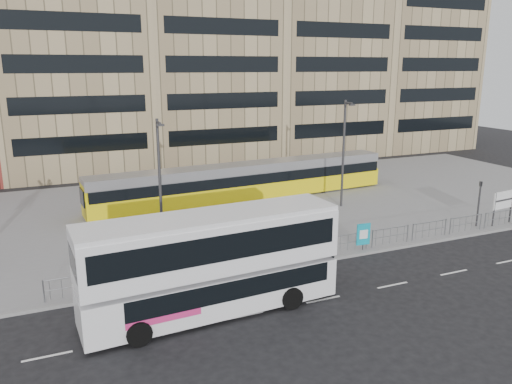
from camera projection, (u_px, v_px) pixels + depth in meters
name	position (u px, v px, depth m)	size (l,w,h in m)	color
ground	(317.00, 263.00, 27.70)	(120.00, 120.00, 0.00)	black
plaza	(239.00, 207.00, 38.38)	(64.00, 24.00, 0.15)	slate
kerb	(317.00, 261.00, 27.73)	(64.00, 0.25, 0.17)	gray
building_row	(178.00, 45.00, 55.65)	(70.40, 18.40, 31.20)	maroon
pedestrian_barrier	(344.00, 239.00, 28.67)	(32.07, 0.07, 1.10)	gray
road_markings	(376.00, 288.00, 24.52)	(62.00, 0.12, 0.01)	white
double_decker_bus	(212.00, 260.00, 21.61)	(11.45, 3.38, 4.53)	silver
tram	(246.00, 181.00, 39.96)	(25.28, 4.27, 2.97)	yellow
station_sign	(503.00, 201.00, 33.66)	(2.01, 0.30, 2.31)	#2D2D30
ad_panel	(363.00, 235.00, 29.04)	(0.86, 0.14, 1.61)	#2D2D30
pedestrian	(317.00, 219.00, 32.29)	(0.64, 0.42, 1.76)	black
traffic_light_west	(168.00, 244.00, 24.49)	(0.19, 0.22, 3.10)	#2D2D30
traffic_light_east	(479.00, 198.00, 33.12)	(0.22, 0.24, 3.10)	#2D2D30
lamp_post_west	(160.00, 175.00, 30.14)	(0.45, 1.04, 7.47)	#2D2D30
lamp_post_east	(344.00, 149.00, 37.34)	(0.45, 1.04, 8.07)	#2D2D30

